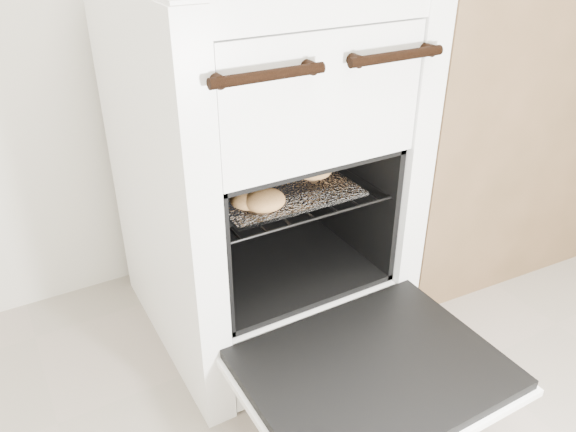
# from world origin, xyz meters

# --- Properties ---
(stove) EXTENTS (0.61, 0.68, 0.94)m
(stove) POSITION_xyz_m (-0.05, 1.16, 0.46)
(stove) COLOR white
(stove) RESTS_ON ground
(oven_door) EXTENTS (0.55, 0.43, 0.04)m
(oven_door) POSITION_xyz_m (-0.05, 0.65, 0.20)
(oven_door) COLOR black
(oven_door) RESTS_ON stove
(oven_rack) EXTENTS (0.44, 0.43, 0.01)m
(oven_rack) POSITION_xyz_m (-0.05, 1.09, 0.46)
(oven_rack) COLOR black
(oven_rack) RESTS_ON stove
(foil_sheet) EXTENTS (0.35, 0.31, 0.01)m
(foil_sheet) POSITION_xyz_m (-0.05, 1.07, 0.46)
(foil_sheet) COLOR white
(foil_sheet) RESTS_ON oven_rack
(baked_rolls) EXTENTS (0.32, 0.21, 0.04)m
(baked_rolls) POSITION_xyz_m (-0.08, 1.01, 0.49)
(baked_rolls) COLOR #E3A15A
(baked_rolls) RESTS_ON foil_sheet
(counter) EXTENTS (0.98, 0.69, 0.95)m
(counter) POSITION_xyz_m (0.84, 1.22, 0.47)
(counter) COLOR brown
(counter) RESTS_ON ground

